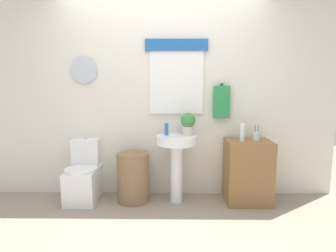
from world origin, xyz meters
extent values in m
plane|color=gray|center=(0.00, 0.00, 0.00)|extent=(8.00, 8.00, 0.00)
cube|color=silver|center=(0.00, 1.15, 1.30)|extent=(4.40, 0.10, 2.60)
cube|color=white|center=(0.18, 1.08, 1.45)|extent=(0.66, 0.03, 0.78)
cube|color=#235BA3|center=(0.18, 1.07, 1.90)|extent=(0.76, 0.04, 0.14)
cylinder|color=silver|center=(-0.96, 1.08, 1.60)|extent=(0.32, 0.03, 0.32)
cylinder|color=black|center=(0.74, 1.07, 1.42)|extent=(0.02, 0.06, 0.02)
cube|color=#2D894C|center=(0.74, 1.05, 1.20)|extent=(0.20, 0.05, 0.40)
cube|color=white|center=(-0.96, 0.85, 0.20)|extent=(0.36, 0.50, 0.40)
cylinder|color=white|center=(-0.96, 0.79, 0.41)|extent=(0.38, 0.38, 0.03)
cube|color=white|center=(-0.96, 1.02, 0.57)|extent=(0.34, 0.18, 0.34)
cylinder|color=silver|center=(-0.96, 1.02, 0.75)|extent=(0.04, 0.04, 0.02)
cylinder|color=#846647|center=(-0.35, 0.85, 0.30)|extent=(0.39, 0.39, 0.60)
cylinder|color=white|center=(0.18, 0.85, 0.36)|extent=(0.15, 0.15, 0.72)
cylinder|color=white|center=(0.18, 0.85, 0.77)|extent=(0.49, 0.49, 0.10)
cylinder|color=silver|center=(0.18, 0.97, 0.87)|extent=(0.03, 0.03, 0.10)
cube|color=olive|center=(1.04, 0.85, 0.38)|extent=(0.52, 0.44, 0.76)
cylinder|color=#2D6BB7|center=(0.06, 0.90, 0.89)|extent=(0.05, 0.05, 0.15)
cylinder|color=beige|center=(0.32, 0.91, 0.87)|extent=(0.13, 0.13, 0.11)
sphere|color=#3D8442|center=(0.32, 0.91, 1.00)|extent=(0.18, 0.18, 0.18)
cylinder|color=white|center=(0.95, 0.81, 0.87)|extent=(0.05, 0.05, 0.21)
cylinder|color=silver|center=(1.13, 0.87, 0.81)|extent=(0.08, 0.08, 0.10)
cylinder|color=green|center=(1.15, 0.86, 0.86)|extent=(0.02, 0.04, 0.18)
cylinder|color=red|center=(1.12, 0.86, 0.86)|extent=(0.01, 0.02, 0.18)
camera|label=1|loc=(0.12, -2.40, 1.43)|focal=29.66mm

